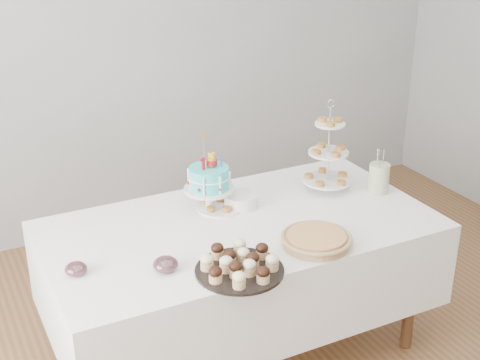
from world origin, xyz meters
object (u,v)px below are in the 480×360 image
pie (316,240)px  utensil_pitcher (379,177)px  jam_bowl_b (76,269)px  jam_bowl_a (166,265)px  tiered_stand (328,153)px  birthday_cake (209,190)px  plate_stack (241,200)px  table (240,263)px  pastry_plate (219,206)px  cupcake_tray (239,263)px

pie → utensil_pitcher: size_ratio=1.35×
pie → jam_bowl_b: jam_bowl_b is taller
jam_bowl_a → jam_bowl_b: (-0.35, 0.15, -0.00)m
pie → tiered_stand: tiered_stand is taller
pie → utensil_pitcher: (0.63, 0.35, 0.06)m
birthday_cake → jam_bowl_b: (-0.77, -0.32, -0.08)m
plate_stack → birthday_cake: bearing=164.3°
table → utensil_pitcher: size_ratio=7.77×
tiered_stand → pastry_plate: 0.66m
birthday_cake → pie: birthday_cake is taller
birthday_cake → table: bearing=-80.4°
pie → plate_stack: bearing=103.2°
tiered_stand → plate_stack: (-0.51, 0.03, -0.18)m
cupcake_tray → plate_stack: 0.65m
pie → tiered_stand: 0.66m
pie → jam_bowl_a: jam_bowl_a is taller
pie → utensil_pitcher: 0.72m
table → plate_stack: plate_stack is taller
tiered_stand → plate_stack: size_ratio=2.97×
plate_stack → jam_bowl_b: 0.97m
cupcake_tray → tiered_stand: bearing=34.1°
cupcake_tray → jam_bowl_b: size_ratio=4.04×
birthday_cake → cupcake_tray: bearing=-110.1°
jam_bowl_a → utensil_pitcher: bearing=10.5°
jam_bowl_a → plate_stack: bearing=36.1°
pie → jam_bowl_a: bearing=171.6°
table → birthday_cake: 0.41m
pastry_plate → utensil_pitcher: 0.89m
tiered_stand → jam_bowl_a: 1.18m
table → pastry_plate: size_ratio=8.09×
pie → pastry_plate: size_ratio=1.41×
pie → utensil_pitcher: bearing=29.3°
pastry_plate → tiered_stand: bearing=-4.6°
pastry_plate → jam_bowl_a: size_ratio=2.14×
birthday_cake → utensil_pitcher: size_ratio=1.60×
table → utensil_pitcher: bearing=-0.1°
cupcake_tray → utensil_pitcher: (1.05, 0.40, 0.04)m
pastry_plate → utensil_pitcher: (0.86, -0.20, 0.07)m
table → jam_bowl_a: bearing=-153.0°
pie → birthday_cake: bearing=116.2°
table → pie: pie is taller
table → birthday_cake: (-0.07, 0.22, 0.34)m
jam_bowl_b → tiered_stand: bearing=9.9°
jam_bowl_b → plate_stack: bearing=16.6°
cupcake_tray → utensil_pitcher: size_ratio=1.57×
tiered_stand → plate_stack: bearing=177.2°
tiered_stand → pastry_plate: bearing=175.4°
pastry_plate → table: bearing=-84.5°
cupcake_tray → pie: bearing=6.5°
pastry_plate → cupcake_tray: bearing=-107.4°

